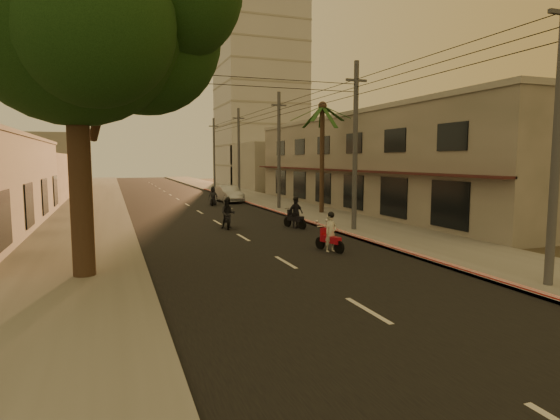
{
  "coord_description": "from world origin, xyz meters",
  "views": [
    {
      "loc": [
        -6.09,
        -14.18,
        3.87
      ],
      "look_at": [
        0.77,
        4.74,
        1.69
      ],
      "focal_mm": 30.0,
      "sensor_mm": 36.0,
      "label": 1
    }
  ],
  "objects_px": {
    "scooter_mid_a": "(228,214)",
    "parked_car": "(229,194)",
    "palm_tree": "(322,112)",
    "scooter_red": "(330,234)",
    "scooter_mid_b": "(296,214)",
    "broadleaf_tree": "(86,11)",
    "scooter_far_a": "(213,197)"
  },
  "relations": [
    {
      "from": "scooter_mid_a",
      "to": "parked_car",
      "type": "height_order",
      "value": "scooter_mid_a"
    },
    {
      "from": "palm_tree",
      "to": "scooter_red",
      "type": "xyz_separation_m",
      "value": [
        -5.49,
        -12.67,
        -6.39
      ]
    },
    {
      "from": "parked_car",
      "to": "scooter_mid_b",
      "type": "bearing_deg",
      "value": -94.63
    },
    {
      "from": "palm_tree",
      "to": "broadleaf_tree",
      "type": "bearing_deg",
      "value": -136.52
    },
    {
      "from": "scooter_mid_a",
      "to": "scooter_mid_b",
      "type": "xyz_separation_m",
      "value": [
        3.61,
        -1.2,
        0.02
      ]
    },
    {
      "from": "palm_tree",
      "to": "scooter_mid_a",
      "type": "bearing_deg",
      "value": -149.46
    },
    {
      "from": "broadleaf_tree",
      "to": "scooter_red",
      "type": "distance_m",
      "value": 12.01
    },
    {
      "from": "scooter_far_a",
      "to": "parked_car",
      "type": "distance_m",
      "value": 3.21
    },
    {
      "from": "broadleaf_tree",
      "to": "scooter_mid_a",
      "type": "xyz_separation_m",
      "value": [
        6.64,
        9.15,
        -7.66
      ]
    },
    {
      "from": "palm_tree",
      "to": "parked_car",
      "type": "relative_size",
      "value": 1.74
    },
    {
      "from": "palm_tree",
      "to": "scooter_far_a",
      "type": "relative_size",
      "value": 4.98
    },
    {
      "from": "palm_tree",
      "to": "scooter_red",
      "type": "height_order",
      "value": "palm_tree"
    },
    {
      "from": "scooter_mid_a",
      "to": "palm_tree",
      "type": "bearing_deg",
      "value": 43.66
    },
    {
      "from": "scooter_far_a",
      "to": "parked_car",
      "type": "height_order",
      "value": "scooter_far_a"
    },
    {
      "from": "broadleaf_tree",
      "to": "scooter_far_a",
      "type": "bearing_deg",
      "value": 69.17
    },
    {
      "from": "palm_tree",
      "to": "parked_car",
      "type": "height_order",
      "value": "palm_tree"
    },
    {
      "from": "broadleaf_tree",
      "to": "scooter_red",
      "type": "height_order",
      "value": "broadleaf_tree"
    },
    {
      "from": "palm_tree",
      "to": "scooter_red",
      "type": "relative_size",
      "value": 4.79
    },
    {
      "from": "broadleaf_tree",
      "to": "scooter_mid_a",
      "type": "relative_size",
      "value": 6.73
    },
    {
      "from": "palm_tree",
      "to": "scooter_red",
      "type": "distance_m",
      "value": 15.21
    },
    {
      "from": "scooter_mid_a",
      "to": "scooter_red",
      "type": "bearing_deg",
      "value": -59.52
    },
    {
      "from": "palm_tree",
      "to": "scooter_mid_a",
      "type": "xyz_separation_m",
      "value": [
        -7.98,
        -4.71,
        -6.33
      ]
    },
    {
      "from": "scooter_mid_a",
      "to": "scooter_mid_b",
      "type": "relative_size",
      "value": 0.98
    },
    {
      "from": "palm_tree",
      "to": "scooter_far_a",
      "type": "height_order",
      "value": "palm_tree"
    },
    {
      "from": "palm_tree",
      "to": "scooter_mid_b",
      "type": "xyz_separation_m",
      "value": [
        -4.36,
        -5.9,
        -6.31
      ]
    },
    {
      "from": "scooter_red",
      "to": "scooter_far_a",
      "type": "height_order",
      "value": "scooter_red"
    },
    {
      "from": "palm_tree",
      "to": "parked_car",
      "type": "bearing_deg",
      "value": 109.87
    },
    {
      "from": "scooter_red",
      "to": "parked_car",
      "type": "bearing_deg",
      "value": 71.15
    },
    {
      "from": "broadleaf_tree",
      "to": "parked_car",
      "type": "xyz_separation_m",
      "value": [
        10.55,
        25.11,
        -7.71
      ]
    },
    {
      "from": "broadleaf_tree",
      "to": "palm_tree",
      "type": "xyz_separation_m",
      "value": [
        14.61,
        13.86,
        -1.33
      ]
    },
    {
      "from": "palm_tree",
      "to": "scooter_mid_b",
      "type": "bearing_deg",
      "value": -126.47
    },
    {
      "from": "broadleaf_tree",
      "to": "scooter_far_a",
      "type": "relative_size",
      "value": 7.35
    }
  ]
}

